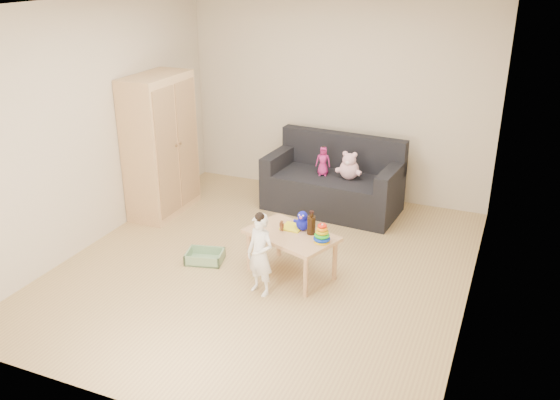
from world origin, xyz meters
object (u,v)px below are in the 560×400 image
at_px(sofa, 332,192).
at_px(toddler, 260,256).
at_px(play_table, 291,254).
at_px(wardrobe, 160,146).

xyz_separation_m(sofa, toddler, (-0.00, -2.15, 0.16)).
height_order(sofa, play_table, sofa).
height_order(wardrobe, sofa, wardrobe).
bearing_deg(sofa, play_table, -81.38).
distance_m(wardrobe, toddler, 2.37).
xyz_separation_m(wardrobe, toddler, (1.92, -1.31, -0.46)).
relative_size(sofa, toddler, 2.08).
height_order(wardrobe, play_table, wardrobe).
height_order(sofa, toddler, toddler).
height_order(play_table, toddler, toddler).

